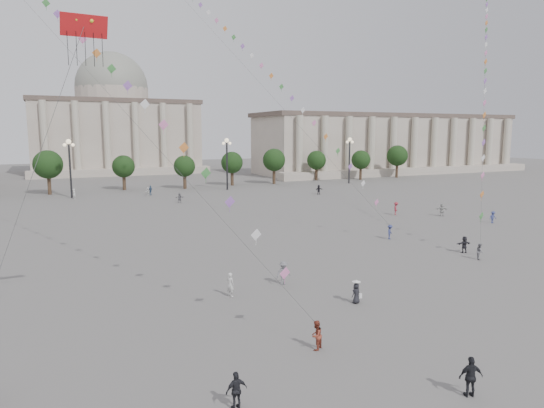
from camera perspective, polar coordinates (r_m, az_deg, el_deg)
name	(u,v)px	position (r m, az deg, el deg)	size (l,w,h in m)	color
ground	(367,316)	(33.07, 11.12, -12.79)	(360.00, 360.00, 0.00)	#595654
hall_east	(389,144)	(151.04, 13.61, 6.91)	(84.00, 26.22, 17.20)	#A89A8C
hall_central	(114,124)	(155.20, -18.09, 8.92)	(48.30, 34.30, 35.50)	#A89A8C
tree_row	(146,164)	(104.69, -14.58, 4.63)	(137.12, 5.12, 8.00)	#332719
lamp_post_mid_west	(69,157)	(95.05, -22.73, 5.07)	(2.00, 0.90, 10.65)	#262628
lamp_post_mid_east	(227,154)	(100.64, -5.33, 5.84)	(2.00, 0.90, 10.65)	#262628
lamp_post_far_east	(350,152)	(114.12, 9.11, 6.08)	(2.00, 0.90, 10.65)	#262628
person_crowd_0	(150,190)	(95.07, -14.12, 1.58)	(1.07, 0.45, 1.83)	#36547B
person_crowd_3	(464,245)	(51.89, 21.69, -4.45)	(1.55, 0.50, 1.68)	#232328
person_crowd_4	(148,192)	(93.95, -14.38, 1.41)	(1.48, 0.47, 1.60)	silver
person_crowd_6	(283,273)	(38.44, 1.35, -8.11)	(1.21, 0.70, 1.87)	slate
person_crowd_7	(442,210)	(73.30, 19.35, -0.63)	(1.72, 0.55, 1.85)	#AEAFAA
person_crowd_8	(396,208)	(72.33, 14.38, -0.51)	(1.22, 0.70, 1.89)	#A02B39
person_crowd_9	(319,190)	(93.52, 5.52, 1.68)	(1.70, 0.54, 1.84)	black
person_crowd_10	(74,194)	(93.60, -22.24, 1.10)	(0.68, 0.45, 1.86)	silver
person_crowd_12	(180,198)	(83.63, -10.81, 0.71)	(1.53, 0.49, 1.65)	slate
person_crowd_13	(230,284)	(35.91, -4.91, -9.42)	(0.65, 0.43, 1.78)	silver
person_crowd_14	(493,217)	(70.15, 24.55, -1.42)	(1.02, 0.59, 1.58)	navy
tourist_1	(471,377)	(24.92, 22.35, -18.28)	(1.11, 0.46, 1.90)	black
tourist_4	(237,390)	(22.47, -4.20, -21.02)	(0.99, 0.41, 1.69)	black
kite_flyer_0	(316,335)	(27.71, 5.22, -15.13)	(0.80, 0.63, 1.66)	brown
kite_flyer_1	(390,232)	(55.84, 13.72, -3.22)	(1.07, 0.61, 1.65)	navy
kite_flyer_2	(480,251)	(49.79, 23.25, -5.15)	(0.75, 0.58, 1.54)	slate
hat_person	(356,292)	(34.93, 9.88, -10.19)	(0.82, 0.65, 1.69)	black
dragon_kite	(84,43)	(26.58, -21.27, 17.24)	(4.06, 2.56, 17.09)	red
kite_train_west	(47,11)	(53.49, -24.96, 19.92)	(23.36, 56.70, 74.33)	#3F3F3F
kite_train_mid	(230,38)	(73.21, -5.00, 18.86)	(18.96, 46.86, 67.18)	#3F3F3F
kite_train_east	(485,62)	(72.61, 23.82, 15.05)	(32.19, 30.13, 57.34)	#3F3F3F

